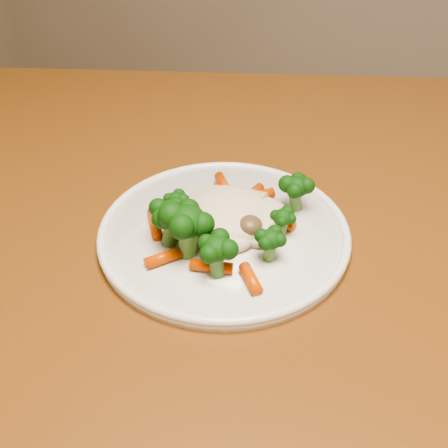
# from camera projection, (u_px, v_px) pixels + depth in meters

# --- Properties ---
(dining_table) EXTENTS (1.38, 1.12, 0.75)m
(dining_table) POSITION_uv_depth(u_px,v_px,m) (287.00, 275.00, 0.71)
(dining_table) COLOR brown
(dining_table) RESTS_ON ground
(plate) EXTENTS (0.27, 0.27, 0.01)m
(plate) POSITION_uv_depth(u_px,v_px,m) (224.00, 234.00, 0.61)
(plate) COLOR white
(plate) RESTS_ON dining_table
(meal) EXTENTS (0.17, 0.18, 0.05)m
(meal) POSITION_uv_depth(u_px,v_px,m) (221.00, 218.00, 0.59)
(meal) COLOR beige
(meal) RESTS_ON plate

